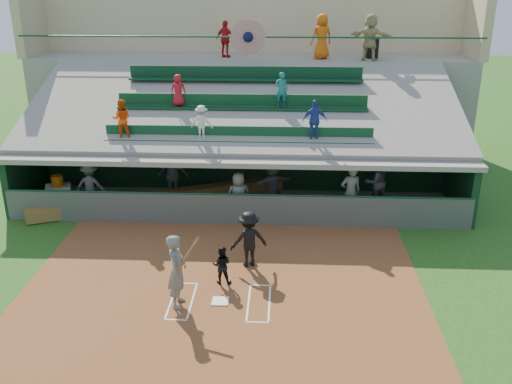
{
  "coord_description": "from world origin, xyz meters",
  "views": [
    {
      "loc": [
        1.61,
        -12.94,
        8.12
      ],
      "look_at": [
        0.77,
        3.5,
        1.8
      ],
      "focal_mm": 40.0,
      "sensor_mm": 36.0,
      "label": 1
    }
  ],
  "objects_px": {
    "batter_at_plate": "(177,271)",
    "white_table": "(59,195)",
    "home_plate": "(220,301)",
    "trash_bin": "(372,48)",
    "catcher": "(222,265)",
    "water_cooler": "(57,181)"
  },
  "relations": [
    {
      "from": "water_cooler",
      "to": "trash_bin",
      "type": "relative_size",
      "value": 0.48
    },
    {
      "from": "white_table",
      "to": "water_cooler",
      "type": "xyz_separation_m",
      "value": [
        0.03,
        -0.07,
        0.59
      ]
    },
    {
      "from": "catcher",
      "to": "trash_bin",
      "type": "bearing_deg",
      "value": -113.88
    },
    {
      "from": "home_plate",
      "to": "trash_bin",
      "type": "height_order",
      "value": "trash_bin"
    },
    {
      "from": "batter_at_plate",
      "to": "white_table",
      "type": "bearing_deg",
      "value": 130.77
    },
    {
      "from": "home_plate",
      "to": "white_table",
      "type": "xyz_separation_m",
      "value": [
        -6.7,
        6.34,
        0.39
      ]
    },
    {
      "from": "trash_bin",
      "to": "white_table",
      "type": "bearing_deg",
      "value": -150.87
    },
    {
      "from": "catcher",
      "to": "white_table",
      "type": "relative_size",
      "value": 1.24
    },
    {
      "from": "white_table",
      "to": "water_cooler",
      "type": "relative_size",
      "value": 2.17
    },
    {
      "from": "catcher",
      "to": "water_cooler",
      "type": "height_order",
      "value": "water_cooler"
    },
    {
      "from": "home_plate",
      "to": "trash_bin",
      "type": "xyz_separation_m",
      "value": [
        5.44,
        13.11,
        4.99
      ]
    },
    {
      "from": "water_cooler",
      "to": "trash_bin",
      "type": "xyz_separation_m",
      "value": [
        12.11,
        6.83,
        4.0
      ]
    },
    {
      "from": "catcher",
      "to": "water_cooler",
      "type": "distance_m",
      "value": 8.47
    },
    {
      "from": "catcher",
      "to": "batter_at_plate",
      "type": "bearing_deg",
      "value": 50.37
    },
    {
      "from": "catcher",
      "to": "white_table",
      "type": "height_order",
      "value": "catcher"
    },
    {
      "from": "batter_at_plate",
      "to": "white_table",
      "type": "height_order",
      "value": "batter_at_plate"
    },
    {
      "from": "home_plate",
      "to": "white_table",
      "type": "height_order",
      "value": "white_table"
    },
    {
      "from": "batter_at_plate",
      "to": "trash_bin",
      "type": "relative_size",
      "value": 2.35
    },
    {
      "from": "white_table",
      "to": "trash_bin",
      "type": "xyz_separation_m",
      "value": [
        12.14,
        6.77,
        4.6
      ]
    },
    {
      "from": "white_table",
      "to": "home_plate",
      "type": "bearing_deg",
      "value": -62.69
    },
    {
      "from": "catcher",
      "to": "water_cooler",
      "type": "xyz_separation_m",
      "value": [
        -6.61,
        5.28,
        0.45
      ]
    },
    {
      "from": "white_table",
      "to": "trash_bin",
      "type": "height_order",
      "value": "trash_bin"
    }
  ]
}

